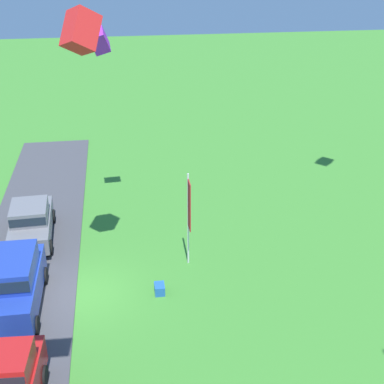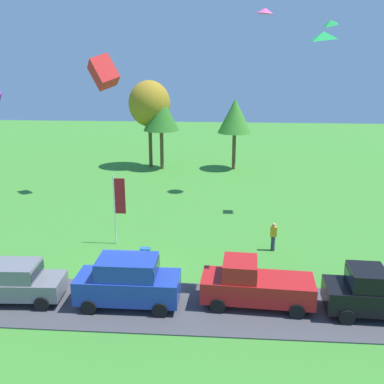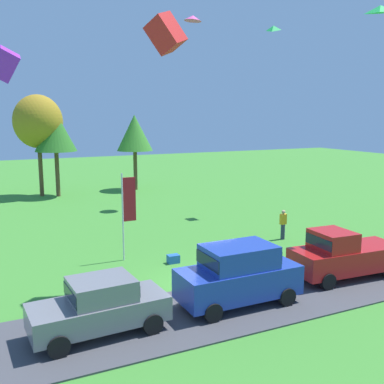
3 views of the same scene
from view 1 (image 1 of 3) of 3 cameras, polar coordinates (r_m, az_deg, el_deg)
name	(u,v)px [view 1 (image 1 of 3)]	position (r m, az deg, el deg)	size (l,w,h in m)	color
ground_plane	(83,294)	(22.45, -11.57, -10.65)	(120.00, 120.00, 0.00)	#3D842D
pavement_strip	(20,299)	(22.77, -17.87, -10.83)	(36.00, 4.40, 0.06)	#424247
car_sedan_near_entrance	(31,221)	(26.12, -16.83, -2.98)	(4.48, 2.12, 1.84)	slate
car_suv_by_flagpole	(13,282)	(21.59, -18.59, -9.04)	(4.60, 2.05, 2.28)	#1E389E
flag_banner	(189,211)	(22.30, -0.33, -1.99)	(0.71, 0.08, 4.32)	silver
cooler_box	(160,289)	(22.01, -3.48, -10.27)	(0.56, 0.40, 0.40)	blue
kite_box_near_flag	(99,41)	(25.24, -9.87, 15.59)	(0.70, 0.70, 0.98)	purple
kite_box_trailing_tail	(81,31)	(19.23, -11.78, 16.47)	(0.91, 0.91, 1.28)	red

